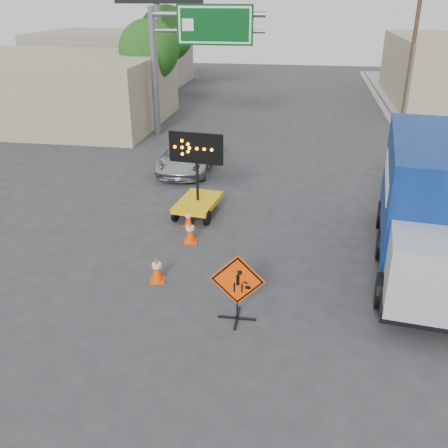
% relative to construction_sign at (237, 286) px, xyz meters
% --- Properties ---
extents(ground, '(100.00, 100.00, 0.00)m').
position_rel_construction_sign_xyz_m(ground, '(-0.46, -0.92, -0.95)').
color(ground, '#2D2D30').
rests_on(ground, ground).
extents(curb_right, '(0.40, 60.00, 0.12)m').
position_rel_construction_sign_xyz_m(curb_right, '(6.74, 14.08, -0.89)').
color(curb_right, gray).
rests_on(curb_right, ground).
extents(storefront_left_near, '(14.00, 10.00, 4.00)m').
position_rel_construction_sign_xyz_m(storefront_left_near, '(-14.46, 19.08, 1.05)').
color(storefront_left_near, tan).
rests_on(storefront_left_near, ground).
extents(storefront_left_far, '(12.00, 10.00, 4.40)m').
position_rel_construction_sign_xyz_m(storefront_left_far, '(-15.46, 33.08, 1.25)').
color(storefront_left_far, gray).
rests_on(storefront_left_far, ground).
extents(highway_gantry, '(6.18, 0.38, 6.90)m').
position_rel_construction_sign_xyz_m(highway_gantry, '(-4.90, 17.04, 4.12)').
color(highway_gantry, slate).
rests_on(highway_gantry, ground).
extents(utility_pole_far, '(1.80, 0.26, 9.00)m').
position_rel_construction_sign_xyz_m(utility_pole_far, '(7.54, 23.08, 3.73)').
color(utility_pole_far, '#4E3821').
rests_on(utility_pole_far, ground).
extents(tree_left_near, '(3.71, 3.71, 6.03)m').
position_rel_construction_sign_xyz_m(tree_left_near, '(-8.46, 21.08, 3.21)').
color(tree_left_near, '#4E3821').
rests_on(tree_left_near, ground).
extents(tree_left_far, '(4.10, 4.10, 6.66)m').
position_rel_construction_sign_xyz_m(tree_left_far, '(-9.46, 29.08, 3.65)').
color(tree_left_far, '#4E3821').
rests_on(tree_left_far, ground).
extents(construction_sign, '(1.36, 0.96, 1.80)m').
position_rel_construction_sign_xyz_m(construction_sign, '(0.00, 0.00, 0.00)').
color(construction_sign, black).
rests_on(construction_sign, ground).
extents(arrow_board, '(1.94, 2.30, 3.08)m').
position_rel_construction_sign_xyz_m(arrow_board, '(-2.29, 6.17, -0.27)').
color(arrow_board, '#E7B20C').
rests_on(arrow_board, ground).
extents(pickup_truck, '(2.25, 4.85, 1.34)m').
position_rel_construction_sign_xyz_m(pickup_truck, '(-3.80, 11.21, -0.28)').
color(pickup_truck, '#B0B3B7').
rests_on(pickup_truck, ground).
extents(box_truck, '(3.24, 8.06, 3.72)m').
position_rel_construction_sign_xyz_m(box_truck, '(4.98, 3.62, 0.73)').
color(box_truck, black).
rests_on(box_truck, ground).
extents(cone_a, '(0.47, 0.47, 0.80)m').
position_rel_construction_sign_xyz_m(cone_a, '(-2.46, 1.42, -0.55)').
color(cone_a, '#F84305').
rests_on(cone_a, ground).
extents(cone_b, '(0.50, 0.50, 0.81)m').
position_rel_construction_sign_xyz_m(cone_b, '(-2.08, 3.93, -0.55)').
color(cone_b, '#F84305').
rests_on(cone_b, ground).
extents(cone_c, '(0.42, 0.42, 0.64)m').
position_rel_construction_sign_xyz_m(cone_c, '(-2.41, 5.12, -0.63)').
color(cone_c, '#F84305').
rests_on(cone_c, ground).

